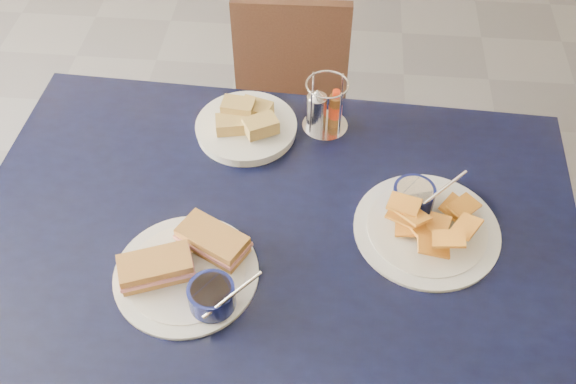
# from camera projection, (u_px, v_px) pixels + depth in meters

# --- Properties ---
(dining_table) EXTENTS (1.33, 0.92, 0.75)m
(dining_table) POSITION_uv_depth(u_px,v_px,m) (273.00, 244.00, 1.40)
(dining_table) COLOR black
(dining_table) RESTS_ON ground
(chair_far) EXTENTS (0.37, 0.36, 0.77)m
(chair_far) POSITION_uv_depth(u_px,v_px,m) (290.00, 106.00, 2.07)
(chair_far) COLOR black
(chair_far) RESTS_ON ground
(sandwich_plate) EXTENTS (0.31, 0.29, 0.12)m
(sandwich_plate) POSITION_uv_depth(u_px,v_px,m) (190.00, 269.00, 1.26)
(sandwich_plate) COLOR white
(sandwich_plate) RESTS_ON dining_table
(plantain_plate) EXTENTS (0.31, 0.31, 0.12)m
(plantain_plate) POSITION_uv_depth(u_px,v_px,m) (424.00, 219.00, 1.35)
(plantain_plate) COLOR white
(plantain_plate) RESTS_ON dining_table
(bread_basket) EXTENTS (0.24, 0.24, 0.07)m
(bread_basket) POSITION_uv_depth(u_px,v_px,m) (246.00, 125.00, 1.53)
(bread_basket) COLOR white
(bread_basket) RESTS_ON dining_table
(condiment_caddy) EXTENTS (0.11, 0.11, 0.14)m
(condiment_caddy) POSITION_uv_depth(u_px,v_px,m) (324.00, 109.00, 1.52)
(condiment_caddy) COLOR silver
(condiment_caddy) RESTS_ON dining_table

